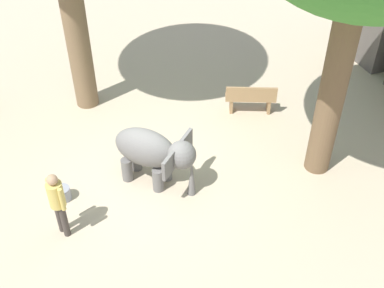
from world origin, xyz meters
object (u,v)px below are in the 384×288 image
(elephant, at_px, (153,152))
(person_handler, at_px, (57,201))
(market_stall_green, at_px, (384,24))
(feed_bucket, at_px, (63,194))
(wooden_bench, at_px, (251,98))

(elephant, bearing_deg, person_handler, -114.19)
(market_stall_green, relative_size, feed_bucket, 7.00)
(elephant, bearing_deg, wooden_bench, 73.74)
(person_handler, relative_size, feed_bucket, 4.50)
(elephant, xyz_separation_m, person_handler, (0.88, -2.22, 0.05))
(wooden_bench, xyz_separation_m, feed_bucket, (1.74, -5.42, -0.31))
(wooden_bench, height_order, market_stall_green, market_stall_green)
(wooden_bench, height_order, feed_bucket, wooden_bench)
(market_stall_green, height_order, feed_bucket, market_stall_green)
(market_stall_green, distance_m, feed_bucket, 11.38)
(wooden_bench, bearing_deg, elephant, -129.16)
(wooden_bench, bearing_deg, market_stall_green, 37.94)
(feed_bucket, bearing_deg, elephant, 86.70)
(person_handler, bearing_deg, market_stall_green, -4.61)
(wooden_bench, xyz_separation_m, market_stall_green, (-1.62, 5.41, 0.67))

